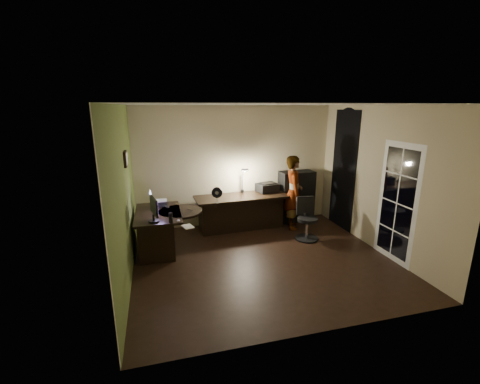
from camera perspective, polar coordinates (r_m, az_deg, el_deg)
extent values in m
cube|color=black|center=(5.91, 4.10, -11.94)|extent=(4.50, 4.00, 0.01)
cube|color=silver|center=(5.27, 4.67, 15.33)|extent=(4.50, 4.00, 0.01)
cube|color=tan|center=(7.31, -0.78, 4.60)|extent=(4.50, 0.01, 2.70)
cube|color=tan|center=(3.69, 14.65, -6.48)|extent=(4.50, 0.01, 2.70)
cube|color=tan|center=(5.17, -19.97, -0.71)|extent=(0.01, 4.00, 2.70)
cube|color=tan|center=(6.52, 23.46, 2.06)|extent=(0.01, 4.00, 2.70)
cube|color=#4F6228|center=(5.17, -19.80, -0.70)|extent=(0.00, 4.00, 2.70)
cube|color=black|center=(7.43, 17.94, 3.65)|extent=(0.01, 0.90, 2.60)
cube|color=white|center=(6.17, 26.14, -1.80)|extent=(0.02, 0.92, 2.10)
cube|color=black|center=(5.51, -19.70, 5.56)|extent=(0.04, 0.30, 0.25)
cube|color=black|center=(6.27, -14.17, -6.87)|extent=(0.83, 1.34, 0.77)
cube|color=black|center=(7.15, 0.32, -3.66)|extent=(2.08, 0.82, 0.77)
cube|color=black|center=(7.74, 9.94, -0.73)|extent=(0.82, 0.43, 1.20)
cube|color=silver|center=(6.46, -14.17, -2.01)|extent=(0.31, 0.29, 0.10)
cube|color=silver|center=(6.42, -14.27, -0.63)|extent=(0.32, 0.31, 0.22)
cube|color=black|center=(5.62, -15.18, -3.61)|extent=(0.18, 0.46, 0.30)
ellipsoid|color=silver|center=(5.56, -10.87, -5.01)|extent=(0.08, 0.09, 0.03)
cube|color=black|center=(6.39, -12.76, -2.57)|extent=(0.07, 0.14, 0.01)
cube|color=black|center=(6.12, -8.91, -3.14)|extent=(0.10, 0.11, 0.01)
cylinder|color=black|center=(5.50, -12.21, -4.49)|extent=(0.09, 0.09, 0.18)
cube|color=silver|center=(5.29, -9.25, -6.08)|extent=(0.21, 0.25, 0.01)
cube|color=black|center=(6.44, -4.11, -0.57)|extent=(0.24, 0.18, 0.34)
cube|color=navy|center=(7.41, 4.24, 0.56)|extent=(0.22, 0.12, 0.10)
cube|color=black|center=(7.37, 4.86, 0.88)|extent=(0.52, 0.44, 0.20)
cube|color=black|center=(7.23, 0.41, 2.31)|extent=(0.18, 0.29, 0.61)
cube|color=black|center=(6.73, 11.92, -4.77)|extent=(0.53, 0.53, 0.87)
imported|color=#D8A88C|center=(7.20, 9.46, -0.08)|extent=(0.52, 0.67, 1.65)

